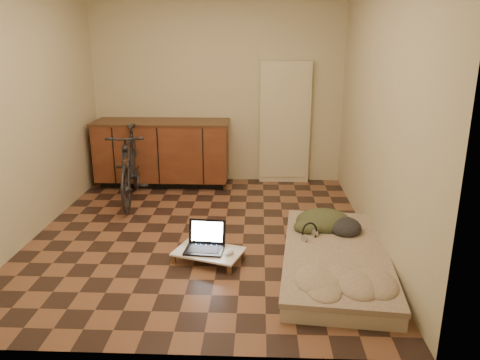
{
  "coord_description": "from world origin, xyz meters",
  "views": [
    {
      "loc": [
        0.59,
        -4.59,
        2.01
      ],
      "look_at": [
        0.39,
        0.16,
        0.55
      ],
      "focal_mm": 35.0,
      "sensor_mm": 36.0,
      "label": 1
    }
  ],
  "objects_px": {
    "laptop": "(205,243)",
    "lap_desk": "(209,252)",
    "bicycle": "(130,161)",
    "futon": "(336,258)"
  },
  "relations": [
    {
      "from": "futon",
      "to": "laptop",
      "type": "height_order",
      "value": "laptop"
    },
    {
      "from": "laptop",
      "to": "futon",
      "type": "bearing_deg",
      "value": -0.54
    },
    {
      "from": "bicycle",
      "to": "futon",
      "type": "distance_m",
      "value": 2.91
    },
    {
      "from": "lap_desk",
      "to": "laptop",
      "type": "bearing_deg",
      "value": 146.95
    },
    {
      "from": "laptop",
      "to": "lap_desk",
      "type": "bearing_deg",
      "value": -46.71
    },
    {
      "from": "bicycle",
      "to": "laptop",
      "type": "relative_size",
      "value": 4.27
    },
    {
      "from": "bicycle",
      "to": "futon",
      "type": "xyz_separation_m",
      "value": [
        2.32,
        -1.71,
        -0.44
      ]
    },
    {
      "from": "bicycle",
      "to": "laptop",
      "type": "xyz_separation_m",
      "value": [
        1.11,
        -1.59,
        -0.37
      ]
    },
    {
      "from": "futon",
      "to": "lap_desk",
      "type": "xyz_separation_m",
      "value": [
        -1.17,
        0.07,
        0.01
      ]
    },
    {
      "from": "lap_desk",
      "to": "futon",
      "type": "bearing_deg",
      "value": 15.17
    }
  ]
}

